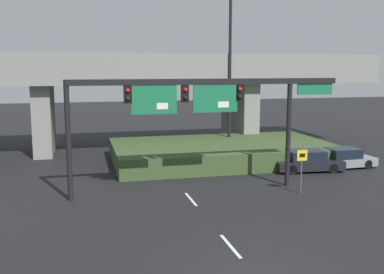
% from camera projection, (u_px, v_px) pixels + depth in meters
% --- Properties ---
extents(lane_markings, '(0.14, 35.04, 0.01)m').
position_uv_depth(lane_markings, '(178.00, 184.00, 27.05)').
color(lane_markings, silver).
rests_on(lane_markings, ground).
extents(signal_gantry, '(15.37, 0.44, 6.34)m').
position_uv_depth(signal_gantry, '(199.00, 101.00, 24.60)').
color(signal_gantry, black).
rests_on(signal_gantry, ground).
extents(speed_limit_sign, '(0.60, 0.11, 2.53)m').
position_uv_depth(speed_limit_sign, '(302.00, 165.00, 24.72)').
color(speed_limit_sign, '#4C4C4C').
rests_on(speed_limit_sign, ground).
extents(highway_light_pole_near, '(0.70, 0.36, 14.16)m').
position_uv_depth(highway_light_pole_near, '(230.00, 61.00, 35.68)').
color(highway_light_pole_near, black).
rests_on(highway_light_pole_near, ground).
extents(overpass_bridge, '(39.85, 7.96, 8.03)m').
position_uv_depth(overpass_bridge, '(146.00, 81.00, 38.27)').
color(overpass_bridge, gray).
rests_on(overpass_bridge, ground).
extents(grass_embankment, '(16.10, 9.27, 1.34)m').
position_uv_depth(grass_embankment, '(222.00, 152.00, 33.72)').
color(grass_embankment, '#384C28').
rests_on(grass_embankment, ground).
extents(parked_sedan_near_right, '(4.73, 2.29, 1.42)m').
position_uv_depth(parked_sedan_near_right, '(307.00, 161.00, 30.33)').
color(parked_sedan_near_right, black).
rests_on(parked_sedan_near_right, ground).
extents(parked_sedan_mid_right, '(4.28, 1.98, 1.38)m').
position_uv_depth(parked_sedan_mid_right, '(344.00, 159.00, 31.35)').
color(parked_sedan_mid_right, gray).
rests_on(parked_sedan_mid_right, ground).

